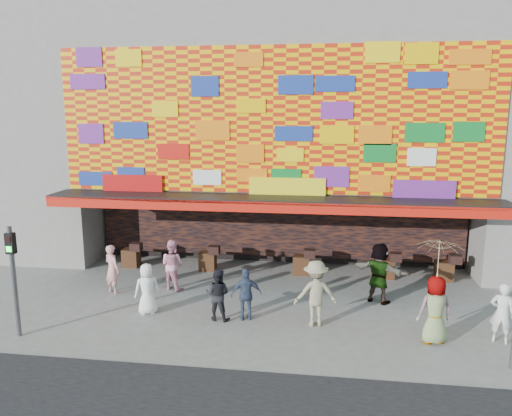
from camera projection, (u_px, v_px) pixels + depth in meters
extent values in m
plane|color=slate|center=(257.00, 325.00, 13.92)|extent=(90.00, 90.00, 0.00)
cube|color=gray|center=(284.00, 95.00, 20.43)|extent=(15.00, 8.00, 7.00)
cube|color=black|center=(284.00, 210.00, 22.37)|extent=(15.00, 6.00, 3.00)
cube|color=gray|center=(90.00, 225.00, 19.47)|extent=(0.40, 2.00, 3.00)
cube|color=gray|center=(482.00, 238.00, 17.50)|extent=(0.40, 2.00, 3.00)
cube|color=black|center=(271.00, 199.00, 16.64)|extent=(15.20, 1.60, 0.12)
cube|color=red|center=(268.00, 207.00, 15.91)|extent=(15.20, 0.04, 0.35)
cube|color=#FFB500|center=(273.00, 121.00, 16.69)|extent=(14.80, 0.08, 4.90)
cube|color=black|center=(278.00, 224.00, 19.30)|extent=(14.00, 0.25, 2.50)
cylinder|color=#59595B|center=(14.00, 282.00, 13.01)|extent=(0.12, 0.12, 3.00)
cube|color=black|center=(11.00, 243.00, 12.81)|extent=(0.22, 0.18, 0.55)
cube|color=black|center=(8.00, 239.00, 12.69)|extent=(0.14, 0.02, 0.14)
cube|color=#19E533|center=(9.00, 249.00, 12.74)|extent=(0.14, 0.02, 0.14)
imported|color=white|center=(147.00, 289.00, 14.62)|extent=(0.88, 0.75, 1.52)
imported|color=pink|center=(112.00, 269.00, 16.26)|extent=(0.71, 0.63, 1.63)
imported|color=black|center=(218.00, 295.00, 14.18)|extent=(0.80, 0.66, 1.50)
imported|color=gray|center=(316.00, 293.00, 13.79)|extent=(1.34, 0.97, 1.86)
imported|color=#384663|center=(246.00, 295.00, 14.17)|extent=(0.96, 0.62, 1.52)
imported|color=gray|center=(379.00, 273.00, 15.43)|extent=(1.83, 1.34, 1.91)
imported|color=gray|center=(435.00, 310.00, 12.74)|extent=(0.98, 0.75, 1.79)
imported|color=silver|center=(502.00, 313.00, 12.78)|extent=(0.68, 0.56, 1.60)
imported|color=pink|center=(172.00, 264.00, 16.62)|extent=(1.01, 0.91, 1.69)
imported|color=#FAD79E|center=(439.00, 260.00, 12.48)|extent=(1.20, 1.22, 1.05)
cylinder|color=#4C3326|center=(436.00, 297.00, 12.67)|extent=(0.02, 0.02, 1.00)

